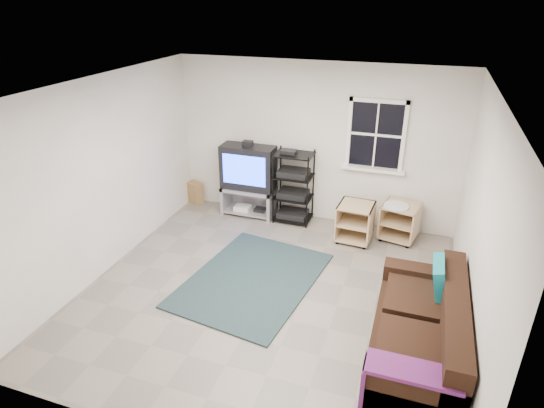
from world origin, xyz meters
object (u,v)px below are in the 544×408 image
(av_rack, at_px, (293,191))
(side_table_right, at_px, (400,218))
(side_table_left, at_px, (356,220))
(tv_unit, at_px, (249,175))
(sofa, at_px, (420,335))

(av_rack, distance_m, side_table_right, 1.75)
(side_table_left, bearing_deg, tv_unit, 170.83)
(tv_unit, distance_m, av_rack, 0.81)
(tv_unit, height_order, av_rack, tv_unit)
(tv_unit, distance_m, side_table_left, 1.95)
(side_table_left, height_order, sofa, sofa)
(tv_unit, bearing_deg, sofa, -42.19)
(tv_unit, height_order, sofa, tv_unit)
(side_table_right, bearing_deg, av_rack, 178.24)
(av_rack, distance_m, side_table_left, 1.16)
(av_rack, bearing_deg, sofa, -51.13)
(side_table_right, bearing_deg, sofa, -81.11)
(tv_unit, xyz_separation_m, av_rack, (0.79, 0.01, -0.19))
(av_rack, bearing_deg, tv_unit, -179.63)
(side_table_right, xyz_separation_m, sofa, (0.41, -2.61, -0.02))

